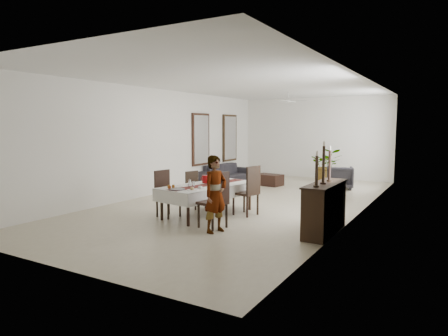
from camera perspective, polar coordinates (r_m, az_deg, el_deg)
floor at (r=11.04m, az=3.24°, el=-4.82°), size 6.00×12.00×0.00m
ceiling at (r=10.90m, az=3.34°, el=11.93°), size 6.00×12.00×0.02m
wall_back at (r=16.43m, az=12.84°, el=4.21°), size 6.00×0.02×3.20m
wall_front at (r=6.15m, az=-22.96°, el=1.13°), size 6.00×0.02×3.20m
wall_left at (r=12.50m, az=-9.09°, el=3.77°), size 0.02×12.00×3.20m
wall_right at (r=9.87m, az=19.04°, el=2.94°), size 0.02×12.00×3.20m
dining_table_top at (r=9.32m, az=-2.26°, el=-2.59°), size 1.32×2.38×0.05m
table_leg_fl at (r=8.94m, az=-8.88°, el=-5.32°), size 0.08×0.08×0.66m
table_leg_fr at (r=8.34m, az=-5.15°, el=-6.09°), size 0.08×0.08×0.66m
table_leg_bl at (r=10.43m, az=0.05°, el=-3.61°), size 0.08×0.08×0.66m
table_leg_br at (r=9.93m, az=3.70°, el=-4.12°), size 0.08×0.08×0.66m
tablecloth_top at (r=9.31m, az=-2.27°, el=-2.42°), size 1.51×2.58×0.01m
tablecloth_drape_left at (r=9.71m, az=-4.65°, el=-2.90°), size 0.43×2.38×0.28m
tablecloth_drape_right at (r=8.98m, az=0.33°, el=-3.61°), size 0.43×2.38×0.28m
tablecloth_drape_near at (r=8.50m, az=-7.78°, el=-4.22°), size 1.09×0.20×0.28m
tablecloth_drape_far at (r=10.24m, az=2.30°, el=-2.42°), size 1.09×0.20×0.28m
table_runner at (r=9.31m, az=-2.27°, el=-2.37°), size 0.73×2.37×0.00m
red_pitcher at (r=9.56m, az=-2.73°, el=-1.60°), size 0.16×0.16×0.19m
pitcher_handle at (r=9.61m, az=-3.08°, el=-1.56°), size 0.11×0.04×0.11m
wine_glass_near at (r=8.79m, az=-4.42°, el=-2.38°), size 0.07×0.07×0.16m
wine_glass_mid at (r=9.00m, az=-4.93°, el=-2.19°), size 0.07×0.07×0.16m
teacup_right at (r=8.71m, az=-3.40°, el=-2.79°), size 0.08×0.08×0.06m
saucer_right at (r=8.71m, az=-3.40°, el=-2.93°), size 0.14×0.14×0.01m
teacup_left at (r=9.27m, az=-4.92°, el=-2.27°), size 0.08×0.08×0.06m
saucer_left at (r=9.27m, az=-4.92°, el=-2.41°), size 0.14×0.14×0.01m
plate_near_right at (r=8.50m, az=-4.58°, el=-3.16°), size 0.23×0.23×0.01m
bread_near_right at (r=8.49m, az=-4.58°, el=-2.99°), size 0.08×0.08×0.08m
plate_near_left at (r=9.01m, az=-6.62°, el=-2.66°), size 0.23×0.23×0.01m
plate_far_left at (r=9.89m, az=-1.53°, el=-1.85°), size 0.23×0.23×0.01m
serving_tray at (r=8.62m, az=-6.70°, el=-3.04°), size 0.34×0.34×0.02m
jam_jar_a at (r=8.75m, az=-7.76°, el=-2.75°), size 0.06×0.06×0.07m
jam_jar_b at (r=8.85m, az=-7.90°, el=-2.65°), size 0.06×0.06×0.07m
jam_jar_c at (r=8.88m, az=-7.25°, el=-2.61°), size 0.06×0.06×0.07m
fruit_basket at (r=9.45m, az=-1.09°, el=-1.97°), size 0.28×0.28×0.09m
fruit_red at (r=9.43m, az=-0.89°, el=-1.55°), size 0.08×0.08×0.08m
fruit_green at (r=9.48m, az=-1.15°, el=-1.51°), size 0.08×0.08×0.08m
fruit_yellow at (r=9.40m, az=-1.28°, el=-1.58°), size 0.08×0.08×0.08m
chair_right_near_seat at (r=8.16m, az=-1.64°, el=-5.01°), size 0.59×0.59×0.06m
chair_right_near_leg_fl at (r=7.94m, az=-1.64°, el=-7.32°), size 0.06×0.06×0.49m
chair_right_near_leg_fr at (r=8.22m, az=0.36°, el=-6.86°), size 0.06×0.06×0.49m
chair_right_near_leg_bl at (r=8.22m, az=-3.63°, el=-6.87°), size 0.06×0.06×0.49m
chair_right_near_leg_br at (r=8.49m, az=-1.63°, el=-6.44°), size 0.06×0.06×0.49m
chair_right_near_back at (r=7.95m, az=-0.51°, el=-2.85°), size 0.16×0.49×0.62m
chair_right_far_seat at (r=9.33m, az=3.11°, el=-3.61°), size 0.57×0.57×0.06m
chair_right_far_leg_fl at (r=9.11m, az=3.33°, el=-5.59°), size 0.06×0.06×0.49m
chair_right_far_leg_fr at (r=9.42m, az=4.83°, el=-5.21°), size 0.06×0.06×0.49m
chair_right_far_leg_bl at (r=9.35m, az=1.37°, el=-5.28°), size 0.06×0.06×0.49m
chair_right_far_leg_br at (r=9.66m, az=2.90°, el=-4.92°), size 0.06×0.06×0.49m
chair_right_far_back at (r=9.15m, az=4.23°, el=-1.69°), size 0.14×0.49×0.63m
chair_left_near_seat at (r=9.22m, az=-7.95°, el=-4.06°), size 0.51×0.51×0.05m
chair_left_near_leg_fl at (r=9.52m, az=-7.88°, el=-5.26°), size 0.05×0.05×0.45m
chair_left_near_leg_fr at (r=9.27m, az=-9.54°, el=-5.58°), size 0.05×0.05×0.45m
chair_left_near_leg_bl at (r=9.26m, az=-6.30°, el=-5.56°), size 0.05×0.05×0.45m
chair_left_near_leg_br at (r=9.01m, az=-7.97°, el=-5.90°), size 0.05×0.05×0.45m
chair_left_near_back at (r=9.32m, az=-8.84°, el=-2.05°), size 0.11×0.45×0.57m
chair_left_far_seat at (r=10.12m, az=-3.98°, el=-3.45°), size 0.49×0.49×0.04m
chair_left_far_leg_fl at (r=10.38m, az=-3.84°, el=-4.43°), size 0.05×0.05×0.39m
chair_left_far_leg_fr at (r=10.18m, az=-5.25°, el=-4.65°), size 0.05×0.05×0.39m
chair_left_far_leg_bl at (r=10.13m, az=-2.68°, el=-4.68°), size 0.05×0.05×0.39m
chair_left_far_leg_br at (r=9.93m, az=-4.11°, el=-4.91°), size 0.05×0.05×0.39m
chair_left_far_back at (r=10.21m, az=-4.62°, el=-1.84°), size 0.15×0.39×0.50m
woman at (r=7.78m, az=-1.23°, el=-3.74°), size 0.49×0.63×1.51m
sideboard_body at (r=7.99m, az=14.19°, el=-5.70°), size 0.42×1.59×0.95m
sideboard_top at (r=7.91m, az=14.28°, el=-2.21°), size 0.47×1.65×0.03m
candlestick_near_base at (r=7.35m, az=13.04°, el=-2.54°), size 0.11×0.11×0.03m
candlestick_near_shaft at (r=7.31m, az=13.09°, el=-0.37°), size 0.05×0.05×0.53m
candlestick_near_candle at (r=7.29m, az=13.14°, el=2.03°), size 0.04×0.04×0.08m
candlestick_mid_base at (r=7.75m, az=13.96°, el=-2.13°), size 0.11×0.11×0.03m
candlestick_mid_shaft at (r=7.71m, az=14.03°, el=0.52°), size 0.05×0.05×0.69m
candlestick_mid_candle at (r=7.68m, az=14.10°, el=3.39°), size 0.04×0.04×0.08m
candlestick_far_base at (r=8.15m, az=14.80°, el=-1.75°), size 0.11×0.11×0.03m
candlestick_far_shaft at (r=8.12m, az=14.86°, el=0.39°), size 0.05×0.05×0.58m
candlestick_far_candle at (r=8.09m, az=14.92°, el=2.74°), size 0.04×0.04×0.08m
sofa at (r=14.87m, az=0.40°, el=-0.73°), size 1.16×2.34×0.66m
armchair at (r=13.77m, az=16.22°, el=-1.31°), size 1.02×1.03×0.75m
coffee_table at (r=14.08m, az=6.46°, el=-1.69°), size 0.97×0.73×0.39m
potted_plant at (r=15.37m, az=14.45°, el=0.42°), size 1.34×1.24×1.25m
mirror_frame_near at (r=14.25m, az=-3.34°, el=4.10°), size 0.06×1.05×1.85m
mirror_glass_near at (r=14.23m, az=-3.22°, el=4.09°), size 0.01×0.90×1.70m
mirror_frame_far at (r=16.04m, az=0.82°, el=4.32°), size 0.06×1.05×1.85m
mirror_glass_far at (r=16.02m, az=0.93°, el=4.31°), size 0.01×0.90×1.70m
fan_rod at (r=13.63m, az=9.15°, el=10.26°), size 0.04×0.04×0.20m
fan_hub at (r=13.61m, az=9.13°, el=9.42°), size 0.16×0.16×0.08m
fan_blade_n at (r=13.94m, az=9.66°, el=9.33°), size 0.10×0.55×0.01m
fan_blade_s at (r=13.29m, az=8.58°, el=9.51°), size 0.10×0.55×0.01m
fan_blade_e at (r=13.49m, az=10.54°, el=9.42°), size 0.55×0.10×0.01m
fan_blade_w at (r=13.74m, az=7.75°, el=9.40°), size 0.55×0.10×0.01m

